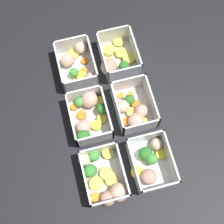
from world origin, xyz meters
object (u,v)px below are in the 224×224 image
container_near_right (105,178)px  container_far_center (134,110)px  container_near_center (89,115)px  container_near_left (77,65)px  container_far_left (116,59)px  container_far_right (150,162)px

container_near_right → container_far_center: size_ratio=1.16×
container_near_center → container_far_center: same height
container_near_left → container_far_left: bearing=83.7°
container_near_right → container_far_left: bearing=160.0°
container_near_center → container_near_right: 0.19m
container_far_left → container_far_center: size_ratio=1.03×
container_near_center → container_near_right: same height
container_near_center → container_near_right: (0.19, -0.00, -0.00)m
container_far_left → container_far_right: same height
container_near_right → container_far_right: size_ratio=1.18×
container_near_right → container_far_right: 0.14m
container_near_center → container_near_right: size_ratio=0.92×
container_near_right → container_far_right: (-0.01, 0.14, 0.00)m
container_far_left → container_far_center: bearing=2.2°
container_near_left → container_near_center: size_ratio=1.03×
container_near_right → container_far_center: bearing=142.3°
container_near_center → container_near_right: bearing=-0.3°
container_near_right → container_far_center: 0.22m
container_far_center → container_far_left: bearing=-177.8°
container_near_center → container_far_left: (-0.16, 0.13, -0.00)m
container_near_right → container_far_center: (-0.17, 0.13, -0.00)m
container_far_center → container_far_right: same height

